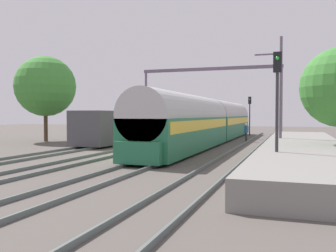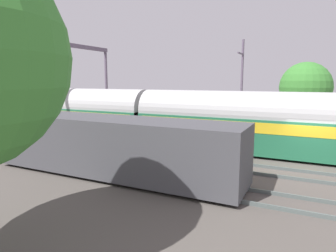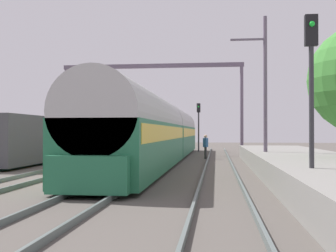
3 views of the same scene
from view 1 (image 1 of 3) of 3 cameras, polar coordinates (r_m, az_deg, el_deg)
ground at (r=23.42m, az=-3.87°, el=-4.50°), size 120.00×120.00×0.00m
track_far_west at (r=26.15m, az=-15.52°, el=-3.72°), size 1.52×60.00×0.16m
track_west at (r=24.21m, az=-8.04°, el=-4.11°), size 1.51×60.00×0.16m
track_east at (r=22.75m, az=0.58°, el=-4.48°), size 1.51×60.00×0.16m
track_far_east at (r=21.86m, az=10.14°, el=-4.76°), size 1.52×60.00×0.16m
platform at (r=23.57m, az=20.13°, el=-3.46°), size 4.40×28.00×0.90m
passenger_train at (r=33.41m, az=6.61°, el=0.77°), size 2.93×32.85×3.82m
freight_car at (r=33.57m, az=-7.14°, el=-0.09°), size 2.80×13.00×2.70m
person_crossing at (r=35.30m, az=12.01°, el=-0.74°), size 0.38×0.46×1.73m
railway_signal_near at (r=17.05m, az=16.52°, el=4.51°), size 0.36×0.30×5.32m
railway_signal_far at (r=46.69m, az=12.52°, el=2.37°), size 0.36×0.30×4.77m
catenary_gantry at (r=41.90m, az=6.45°, el=6.30°), size 15.84×0.28×7.86m
catenary_pole_east_mid at (r=27.01m, az=16.93°, el=5.08°), size 1.90×0.20×8.00m
tree_west_background at (r=36.86m, az=-18.43°, el=5.84°), size 5.67×5.67×8.07m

